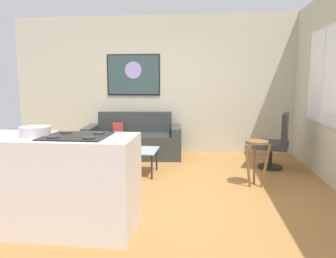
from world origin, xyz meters
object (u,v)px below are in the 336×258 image
(coffee_table, at_px, (129,151))
(mixing_bowl, at_px, (35,131))
(bar_stool, at_px, (256,151))
(armchair, at_px, (276,141))
(couch, at_px, (134,142))
(wall_painting, at_px, (133,75))

(coffee_table, xyz_separation_m, mixing_bowl, (-0.44, -1.94, 0.61))
(bar_stool, bearing_deg, armchair, 63.74)
(coffee_table, xyz_separation_m, armchair, (2.38, 0.57, 0.10))
(bar_stool, bearing_deg, couch, 143.20)
(couch, bearing_deg, coffee_table, -81.20)
(couch, height_order, wall_painting, wall_painting)
(coffee_table, height_order, mixing_bowl, mixing_bowl)
(armchair, bearing_deg, bar_stool, -116.26)
(couch, xyz_separation_m, wall_painting, (-0.10, 0.53, 1.31))
(coffee_table, relative_size, wall_painting, 0.82)
(armchair, bearing_deg, mixing_bowl, -138.40)
(couch, xyz_separation_m, mixing_bowl, (-0.26, -3.11, 0.68))
(couch, bearing_deg, armchair, -13.09)
(bar_stool, xyz_separation_m, mixing_bowl, (-2.35, -1.54, 0.47))
(armchair, bearing_deg, couch, 166.91)
(bar_stool, distance_m, wall_painting, 3.23)
(bar_stool, height_order, wall_painting, wall_painting)
(wall_painting, bearing_deg, couch, -78.93)
(armchair, xyz_separation_m, bar_stool, (-0.48, -0.97, 0.03))
(wall_painting, bearing_deg, coffee_table, -80.49)
(coffee_table, height_order, bar_stool, bar_stool)
(couch, relative_size, armchair, 2.03)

